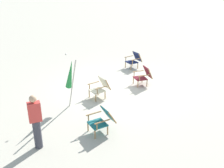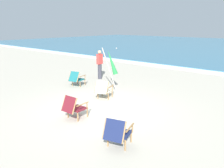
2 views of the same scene
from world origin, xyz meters
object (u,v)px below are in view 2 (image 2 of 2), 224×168
Objects in this scene: beach_chair_back_left at (103,89)px; umbrella_furled_green at (112,63)px; person_near_chairs at (100,64)px; beach_chair_front_right at (74,107)px; beach_chair_far_center at (117,132)px; beach_chair_back_right at (76,78)px.

umbrella_furled_green is at bearing 116.27° from beach_chair_back_left.
person_near_chairs is at bearing 147.26° from umbrella_furled_green.
umbrella_furled_green reaches higher than beach_chair_front_right.
beach_chair_far_center is 7.37m from person_near_chairs.
umbrella_furled_green is at bearing 110.40° from beach_chair_front_right.
beach_chair_back_left reaches higher than beach_chair_back_right.
beach_chair_far_center reaches higher than beach_chair_back_left.
beach_chair_front_right is at bearing -41.75° from beach_chair_back_right.
beach_chair_front_right is 2.20m from beach_chair_far_center.
beach_chair_back_right is at bearing 166.65° from beach_chair_back_left.
beach_chair_far_center is at bearing -11.00° from beach_chair_front_right.
umbrella_furled_green is (-0.60, 1.21, 0.89)m from beach_chair_back_left.
beach_chair_back_right is (-2.98, 2.66, -0.01)m from beach_chair_front_right.
beach_chair_back_left is (-2.80, 2.52, -0.00)m from beach_chair_far_center.
beach_chair_far_center is 5.99m from beach_chair_back_right.
beach_chair_back_left is at bearing -13.35° from beach_chair_back_right.
beach_chair_far_center is at bearing -30.92° from beach_chair_back_right.
beach_chair_far_center is 0.43× the size of umbrella_furled_green.
beach_chair_front_right is 5.62m from person_near_chairs.
person_near_chairs is (-1.99, 1.28, -0.47)m from umbrella_furled_green.
umbrella_furled_green is (-3.39, 3.73, 0.89)m from beach_chair_far_center.
beach_chair_far_center is 0.53× the size of person_near_chairs.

